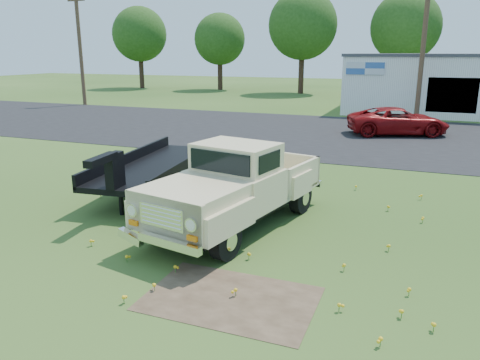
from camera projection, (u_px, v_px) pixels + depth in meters
name	position (u px, v px, depth m)	size (l,w,h in m)	color
ground	(221.00, 230.00, 11.54)	(140.00, 140.00, 0.00)	#274817
asphalt_lot	(333.00, 134.00, 25.02)	(90.00, 14.00, 0.02)	black
dirt_patch_a	(230.00, 299.00, 8.32)	(3.00, 2.00, 0.01)	#433324
dirt_patch_b	(208.00, 186.00, 15.39)	(2.20, 1.60, 0.01)	#433324
commercial_building	(450.00, 83.00, 33.13)	(14.20, 8.20, 4.15)	silver
utility_pole_west	(80.00, 48.00, 37.82)	(1.60, 0.30, 9.00)	#4C3023
utility_pole_mid	(423.00, 46.00, 28.68)	(1.60, 0.30, 9.00)	#4C3023
treeline_a	(139.00, 34.00, 55.64)	(6.40, 6.40, 9.52)	#372219
treeline_b	(220.00, 39.00, 53.20)	(5.76, 5.76, 8.57)	#372219
treeline_c	(303.00, 25.00, 48.00)	(7.04, 7.04, 10.47)	#372219
treeline_d	(406.00, 27.00, 45.47)	(6.72, 6.72, 10.00)	#372219
vintage_pickup_truck	(236.00, 185.00, 11.54)	(2.28, 5.86, 2.13)	tan
flatbed_trailer	(159.00, 162.00, 14.72)	(2.20, 6.60, 1.80)	black
red_pickup	(398.00, 121.00, 24.68)	(2.37, 5.13, 1.43)	maroon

